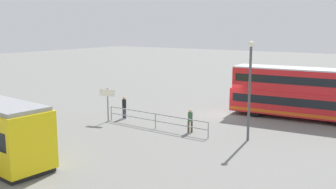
{
  "coord_description": "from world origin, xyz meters",
  "views": [
    {
      "loc": [
        -13.39,
        28.51,
        7.14
      ],
      "look_at": [
        1.86,
        5.64,
        2.3
      ],
      "focal_mm": 41.64,
      "sensor_mm": 36.0,
      "label": 1
    }
  ],
  "objects_px": {
    "pedestrian_near_railing": "(124,106)",
    "info_sign": "(108,98)",
    "pedestrian_crossing": "(190,119)",
    "street_lamp": "(250,83)",
    "double_decker_bus": "(303,93)"
  },
  "relations": [
    {
      "from": "pedestrian_near_railing",
      "to": "info_sign",
      "type": "xyz_separation_m",
      "value": [
        0.34,
        1.5,
        0.8
      ]
    },
    {
      "from": "pedestrian_crossing",
      "to": "street_lamp",
      "type": "height_order",
      "value": "street_lamp"
    },
    {
      "from": "info_sign",
      "to": "street_lamp",
      "type": "bearing_deg",
      "value": -173.27
    },
    {
      "from": "pedestrian_crossing",
      "to": "street_lamp",
      "type": "distance_m",
      "value": 4.86
    },
    {
      "from": "double_decker_bus",
      "to": "pedestrian_crossing",
      "type": "bearing_deg",
      "value": 57.44
    },
    {
      "from": "double_decker_bus",
      "to": "info_sign",
      "type": "bearing_deg",
      "value": 37.06
    },
    {
      "from": "double_decker_bus",
      "to": "pedestrian_crossing",
      "type": "height_order",
      "value": "double_decker_bus"
    },
    {
      "from": "pedestrian_near_railing",
      "to": "pedestrian_crossing",
      "type": "relative_size",
      "value": 1.06
    },
    {
      "from": "double_decker_bus",
      "to": "pedestrian_near_railing",
      "type": "xyz_separation_m",
      "value": [
        11.6,
        7.51,
        -1.02
      ]
    },
    {
      "from": "double_decker_bus",
      "to": "street_lamp",
      "type": "xyz_separation_m",
      "value": [
        1.24,
        7.75,
        1.66
      ]
    },
    {
      "from": "info_sign",
      "to": "street_lamp",
      "type": "relative_size",
      "value": 0.41
    },
    {
      "from": "info_sign",
      "to": "pedestrian_near_railing",
      "type": "bearing_deg",
      "value": -102.81
    },
    {
      "from": "pedestrian_near_railing",
      "to": "info_sign",
      "type": "distance_m",
      "value": 1.74
    },
    {
      "from": "pedestrian_near_railing",
      "to": "street_lamp",
      "type": "relative_size",
      "value": 0.28
    },
    {
      "from": "pedestrian_crossing",
      "to": "info_sign",
      "type": "relative_size",
      "value": 0.63
    }
  ]
}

